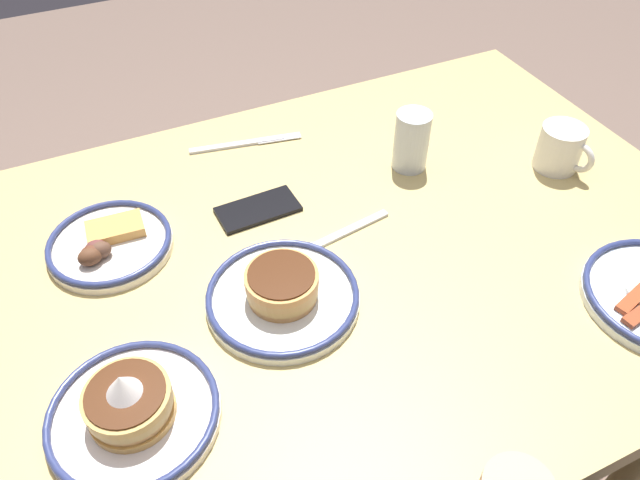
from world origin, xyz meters
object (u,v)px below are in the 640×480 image
Objects in this scene: plate_center_pancakes at (132,410)px; coffee_mug at (561,148)px; plate_far_side at (283,293)px; cell_phone at (258,209)px; drinking_glass at (411,143)px; fork_near at (344,233)px; plate_near_main at (109,244)px; butter_knife at (246,143)px.

coffee_mug is (-0.86, -0.19, 0.02)m from plate_center_pancakes.
plate_far_side is 1.64× the size of cell_phone.
plate_center_pancakes is at bearing 27.74° from drinking_glass.
coffee_mug is 0.46m from fork_near.
plate_center_pancakes is 1.23× the size of fork_near.
drinking_glass is at bearing -149.26° from fork_near.
drinking_glass is at bearing -25.85° from coffee_mug.
plate_near_main is 1.12× the size of fork_near.
plate_far_side is 0.18m from fork_near.
fork_near is at bearing -0.52° from coffee_mug.
drinking_glass reaches higher than plate_near_main.
plate_near_main is 0.39m from fork_near.
drinking_glass reaches higher than cell_phone.
plate_far_side is 1.29× the size of fork_near.
cell_phone reaches higher than butter_knife.
butter_knife is at bearing -79.15° from fork_near.
butter_knife is (-0.31, -0.19, -0.01)m from plate_near_main.
plate_far_side is at bearing 32.20° from fork_near.
fork_near is 0.32m from butter_knife.
plate_near_main is at bearing 31.33° from butter_knife.
coffee_mug is at bearing 154.15° from drinking_glass.
drinking_glass reaches higher than butter_knife.
fork_near is at bearing -147.80° from plate_far_side.
plate_center_pancakes is (0.03, 0.33, 0.01)m from plate_near_main.
drinking_glass reaches higher than plate_far_side.
coffee_mug is at bearing 148.00° from butter_knife.
plate_center_pancakes is 0.95× the size of plate_far_side.
plate_near_main is 0.33m from plate_center_pancakes.
drinking_glass is (0.26, -0.12, 0.01)m from coffee_mug.
cell_phone is (0.31, 0.00, -0.05)m from drinking_glass.
cell_phone is at bearing -132.66° from plate_center_pancakes.
plate_near_main is 0.84m from coffee_mug.
drinking_glass is 0.51× the size of butter_knife.
coffee_mug is at bearing 165.92° from cell_phone.
coffee_mug is 0.78× the size of cell_phone.
cell_phone is at bearing -46.58° from fork_near.
plate_center_pancakes is 1.94× the size of drinking_glass.
drinking_glass is at bearing 142.71° from butter_knife.
cell_phone is at bearing 75.84° from butter_knife.
plate_near_main is 0.26m from cell_phone.
drinking_glass is (-0.57, 0.01, 0.04)m from plate_near_main.
plate_near_main is 0.57m from drinking_glass.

